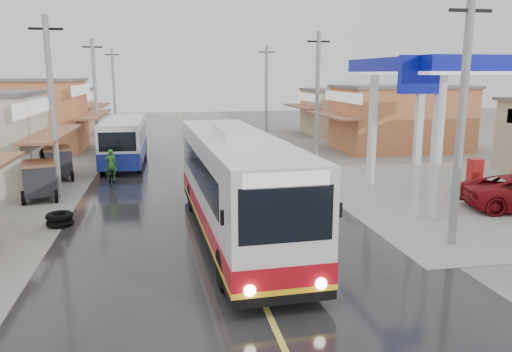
% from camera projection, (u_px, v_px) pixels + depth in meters
% --- Properties ---
extents(ground, '(120.00, 120.00, 0.00)m').
position_uv_depth(ground, '(243.00, 258.00, 15.26)').
color(ground, slate).
rests_on(ground, ground).
extents(road, '(12.00, 90.00, 0.02)m').
position_uv_depth(road, '(203.00, 168.00, 29.70)').
color(road, black).
rests_on(road, ground).
extents(centre_line, '(0.15, 90.00, 0.01)m').
position_uv_depth(centre_line, '(203.00, 168.00, 29.70)').
color(centre_line, '#D8CC4C').
rests_on(centre_line, road).
extents(shopfronts_right, '(11.00, 44.00, 4.80)m').
position_uv_depth(shopfronts_right, '(460.00, 169.00, 29.53)').
color(shopfronts_right, '#B3AE9D').
rests_on(shopfronts_right, ground).
extents(utility_poles_left, '(1.60, 50.00, 8.00)m').
position_uv_depth(utility_poles_left, '(83.00, 169.00, 29.40)').
color(utility_poles_left, gray).
rests_on(utility_poles_left, ground).
extents(utility_poles_right, '(1.60, 36.00, 8.00)m').
position_uv_depth(utility_poles_right, '(316.00, 164.00, 30.97)').
color(utility_poles_right, gray).
rests_on(utility_poles_right, ground).
extents(coach_bus, '(3.20, 12.21, 3.78)m').
position_uv_depth(coach_bus, '(236.00, 185.00, 16.92)').
color(coach_bus, silver).
rests_on(coach_bus, road).
extents(second_bus, '(2.41, 8.50, 2.81)m').
position_uv_depth(second_bus, '(124.00, 140.00, 30.56)').
color(second_bus, silver).
rests_on(second_bus, road).
extents(cyclist, '(0.63, 1.74, 1.87)m').
position_uv_depth(cyclist, '(112.00, 174.00, 25.02)').
color(cyclist, black).
rests_on(cyclist, ground).
extents(tricycle_near, '(1.99, 2.35, 1.70)m').
position_uv_depth(tricycle_near, '(38.00, 178.00, 22.14)').
color(tricycle_near, '#26262D').
rests_on(tricycle_near, ground).
extents(tricycle_far, '(2.03, 2.39, 1.73)m').
position_uv_depth(tricycle_far, '(57.00, 161.00, 26.41)').
color(tricycle_far, '#26262D').
rests_on(tricycle_far, ground).
extents(tyre_stack, '(0.99, 0.99, 0.50)m').
position_uv_depth(tyre_stack, '(60.00, 219.00, 18.43)').
color(tyre_stack, black).
rests_on(tyre_stack, ground).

